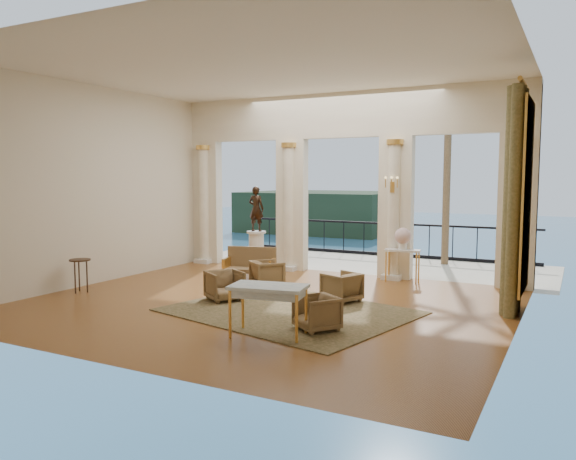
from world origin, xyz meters
The scene contains 23 objects.
floor centered at (0.00, 0.00, 0.00)m, with size 9.00×9.00×0.00m, color #54220B.
room_walls centered at (0.00, -1.12, 2.88)m, with size 9.00×9.00×9.00m.
arcade centered at (0.00, 3.82, 2.58)m, with size 9.00×0.56×4.50m.
terrace centered at (0.00, 5.80, -0.05)m, with size 10.00×3.60×0.10m, color #B4AB93.
balustrade centered at (0.00, 7.40, 0.41)m, with size 9.00×0.06×1.03m.
palm_tree centered at (2.00, 6.60, 4.09)m, with size 2.00×2.00×4.50m.
headland centered at (-30.00, 70.00, -3.00)m, with size 22.00×18.00×6.00m, color black.
sea centered at (0.00, 60.00, -6.00)m, with size 160.00×160.00×0.00m, color #215D89.
curtain centered at (4.28, 1.50, 2.02)m, with size 0.33×1.40×4.09m.
window_frame centered at (4.47, 1.50, 2.10)m, with size 0.04×1.60×3.40m, color #E6AC4B.
wall_sconce centered at (1.40, 3.51, 2.23)m, with size 0.30×0.11×0.33m.
rug centered at (0.70, -0.34, 0.01)m, with size 4.08×3.17×0.02m, color #32351A.
armchair_a centered at (-0.85, -0.13, 0.33)m, with size 0.64×0.60×0.66m, color #41331A.
armchair_b centered at (1.67, -1.24, 0.31)m, with size 0.61×0.57×0.62m, color #41331A.
armchair_c centered at (1.23, 0.86, 0.32)m, with size 0.63×0.59×0.64m, color #41331A.
armchair_d centered at (-0.79, 1.46, 0.33)m, with size 0.63×0.59×0.65m, color #41331A.
settee centered at (-1.52, 1.94, 0.39)m, with size 1.28×0.78×0.79m.
game_table centered at (1.14, -1.87, 0.71)m, with size 1.26×0.83×0.80m.
pedestal centered at (-2.28, 3.50, 0.48)m, with size 0.55×0.55×1.00m.
statue centered at (-2.28, 3.50, 1.59)m, with size 0.43×0.28×1.18m, color black.
console_table centered at (1.71, 3.42, 0.63)m, with size 0.84×0.44×0.76m.
urn centered at (1.71, 3.42, 1.05)m, with size 0.38×0.38×0.50m.
side_table centered at (-4.00, -0.88, 0.61)m, with size 0.44×0.44×0.71m.
Camera 1 is at (5.33, -9.21, 2.46)m, focal length 35.00 mm.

